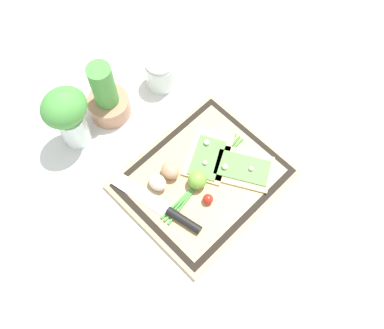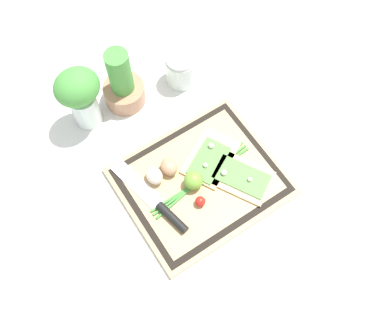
{
  "view_description": "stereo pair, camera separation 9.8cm",
  "coord_description": "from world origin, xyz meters",
  "views": [
    {
      "loc": [
        -0.35,
        -0.31,
        1.13
      ],
      "look_at": [
        0.0,
        0.04,
        0.03
      ],
      "focal_mm": 42.0,
      "sensor_mm": 36.0,
      "label": 1
    },
    {
      "loc": [
        -0.27,
        -0.37,
        1.13
      ],
      "look_at": [
        0.0,
        0.04,
        0.03
      ],
      "focal_mm": 42.0,
      "sensor_mm": 36.0,
      "label": 2
    }
  ],
  "objects": [
    {
      "name": "scallion_bunch",
      "position": [
        0.0,
        0.0,
        0.02
      ],
      "size": [
        0.32,
        0.06,
        0.01
      ],
      "color": "#47933D",
      "rests_on": "cutting_board"
    },
    {
      "name": "sauce_jar",
      "position": [
        0.14,
        0.31,
        0.04
      ],
      "size": [
        0.09,
        0.09,
        0.1
      ],
      "color": "silver",
      "rests_on": "ground_plane"
    },
    {
      "name": "pizza_slice_far",
      "position": [
        0.05,
        0.04,
        0.02
      ],
      "size": [
        0.19,
        0.17,
        0.02
      ],
      "color": "#DBBC7F",
      "rests_on": "cutting_board"
    },
    {
      "name": "egg_brown",
      "position": [
        -0.06,
        0.07,
        0.04
      ],
      "size": [
        0.04,
        0.05,
        0.04
      ],
      "primitive_type": "ellipsoid",
      "color": "tan",
      "rests_on": "cutting_board"
    },
    {
      "name": "lime",
      "position": [
        -0.02,
        -0.0,
        0.04
      ],
      "size": [
        0.05,
        0.05,
        0.05
      ],
      "primitive_type": "sphere",
      "color": "#70A838",
      "rests_on": "cutting_board"
    },
    {
      "name": "egg_pink",
      "position": [
        -0.1,
        0.07,
        0.04
      ],
      "size": [
        0.04,
        0.05,
        0.04
      ],
      "primitive_type": "ellipsoid",
      "color": "beige",
      "rests_on": "cutting_board"
    },
    {
      "name": "pizza_slice_near",
      "position": [
        0.09,
        -0.05,
        0.02
      ],
      "size": [
        0.19,
        0.21,
        0.02
      ],
      "color": "#DBBC7F",
      "rests_on": "cutting_board"
    },
    {
      "name": "knife",
      "position": [
        -0.13,
        -0.01,
        0.02
      ],
      "size": [
        0.09,
        0.27,
        0.02
      ],
      "color": "silver",
      "rests_on": "cutting_board"
    },
    {
      "name": "cutting_board",
      "position": [
        0.0,
        0.0,
        0.01
      ],
      "size": [
        0.41,
        0.35,
        0.02
      ],
      "color": "tan",
      "rests_on": "ground_plane"
    },
    {
      "name": "cherry_tomato_red",
      "position": [
        -0.04,
        -0.05,
        0.03
      ],
      "size": [
        0.03,
        0.03,
        0.03
      ],
      "primitive_type": "sphere",
      "color": "red",
      "rests_on": "cutting_board"
    },
    {
      "name": "ground_plane",
      "position": [
        0.0,
        0.0,
        0.0
      ],
      "size": [
        6.0,
        6.0,
        0.0
      ],
      "primitive_type": "plane",
      "color": "silver"
    },
    {
      "name": "herb_glass",
      "position": [
        -0.16,
        0.34,
        0.13
      ],
      "size": [
        0.12,
        0.11,
        0.21
      ],
      "color": "silver",
      "rests_on": "ground_plane"
    },
    {
      "name": "herb_pot",
      "position": [
        -0.04,
        0.34,
        0.07
      ],
      "size": [
        0.12,
        0.12,
        0.2
      ],
      "color": "#AD7A5B",
      "rests_on": "ground_plane"
    }
  ]
}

